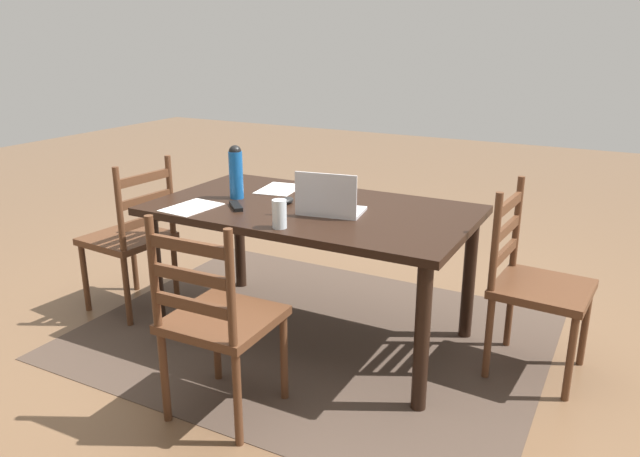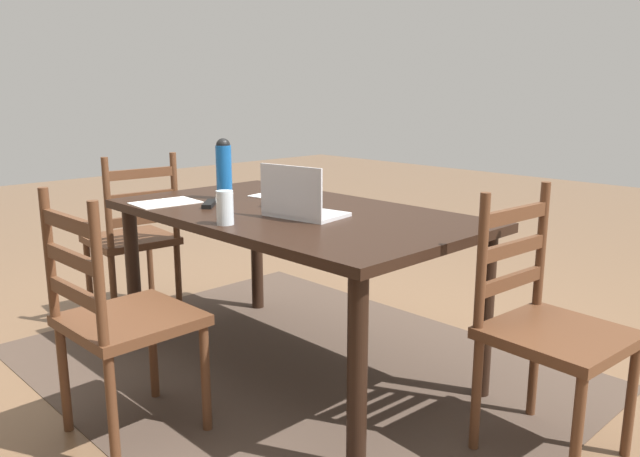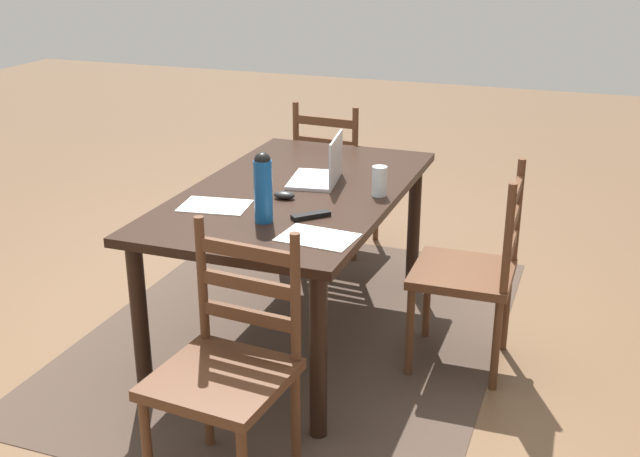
# 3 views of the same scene
# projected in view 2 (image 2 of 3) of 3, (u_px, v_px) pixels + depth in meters

# --- Properties ---
(ground_plane) EXTENTS (14.00, 14.00, 0.00)m
(ground_plane) POSITION_uv_depth(u_px,v_px,m) (294.00, 367.00, 2.97)
(ground_plane) COLOR brown
(area_rug) EXTENTS (2.50, 1.95, 0.01)m
(area_rug) POSITION_uv_depth(u_px,v_px,m) (294.00, 366.00, 2.97)
(area_rug) COLOR #47382D
(area_rug) RESTS_ON ground
(dining_table) EXTENTS (1.70, 0.95, 0.76)m
(dining_table) POSITION_uv_depth(u_px,v_px,m) (292.00, 229.00, 2.82)
(dining_table) COLOR black
(dining_table) RESTS_ON ground
(chair_far_head) EXTENTS (0.45, 0.45, 0.95)m
(chair_far_head) POSITION_uv_depth(u_px,v_px,m) (120.00, 320.00, 2.29)
(chair_far_head) COLOR #56331E
(chair_far_head) RESTS_ON ground
(chair_right_far) EXTENTS (0.48, 0.48, 0.95)m
(chair_right_far) POSITION_uv_depth(u_px,v_px,m) (133.00, 239.00, 3.53)
(chair_right_far) COLOR #56331E
(chair_right_far) RESTS_ON ground
(chair_left_near) EXTENTS (0.47, 0.47, 0.95)m
(chair_left_near) POSITION_uv_depth(u_px,v_px,m) (548.00, 329.00, 2.20)
(chair_left_near) COLOR #56331E
(chair_left_near) RESTS_ON ground
(laptop) EXTENTS (0.35, 0.27, 0.23)m
(laptop) POSITION_uv_depth(u_px,v_px,m) (300.00, 204.00, 2.63)
(laptop) COLOR silver
(laptop) RESTS_ON dining_table
(water_bottle) EXTENTS (0.08, 0.08, 0.30)m
(water_bottle) POSITION_uv_depth(u_px,v_px,m) (224.00, 168.00, 3.06)
(water_bottle) COLOR #145199
(water_bottle) RESTS_ON dining_table
(drinking_glass) EXTENTS (0.07, 0.07, 0.14)m
(drinking_glass) POSITION_uv_depth(u_px,v_px,m) (225.00, 208.00, 2.49)
(drinking_glass) COLOR silver
(drinking_glass) RESTS_ON dining_table
(computer_mouse) EXTENTS (0.07, 0.10, 0.03)m
(computer_mouse) POSITION_uv_depth(u_px,v_px,m) (270.00, 202.00, 2.90)
(computer_mouse) COLOR black
(computer_mouse) RESTS_ON dining_table
(tv_remote) EXTENTS (0.15, 0.15, 0.02)m
(tv_remote) POSITION_uv_depth(u_px,v_px,m) (209.00, 204.00, 2.90)
(tv_remote) COLOR black
(tv_remote) RESTS_ON dining_table
(paper_stack_left) EXTENTS (0.23, 0.31, 0.00)m
(paper_stack_left) POSITION_uv_depth(u_px,v_px,m) (166.00, 203.00, 2.98)
(paper_stack_left) COLOR white
(paper_stack_left) RESTS_ON dining_table
(paper_stack_right) EXTENTS (0.25, 0.32, 0.00)m
(paper_stack_right) POSITION_uv_depth(u_px,v_px,m) (282.00, 194.00, 3.21)
(paper_stack_right) COLOR white
(paper_stack_right) RESTS_ON dining_table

